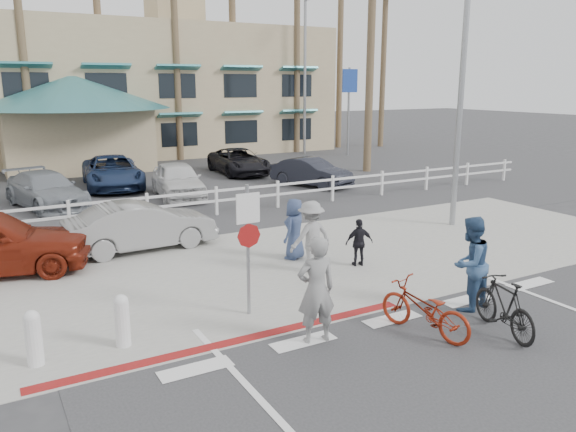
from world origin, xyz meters
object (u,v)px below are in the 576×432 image
sign_post (248,244)px  car_white_sedan (141,226)px  bike_black (504,306)px  bike_red (424,309)px

sign_post → car_white_sedan: sign_post is taller
sign_post → car_white_sedan: size_ratio=0.72×
sign_post → bike_black: size_ratio=1.67×
bike_red → bike_black: bike_black is taller
bike_red → car_white_sedan: car_white_sedan is taller
sign_post → car_white_sedan: 5.56m
sign_post → bike_black: sign_post is taller
car_white_sedan → sign_post: bearing=-175.7°
sign_post → bike_red: size_ratio=1.56×
sign_post → bike_red: bearing=-45.2°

